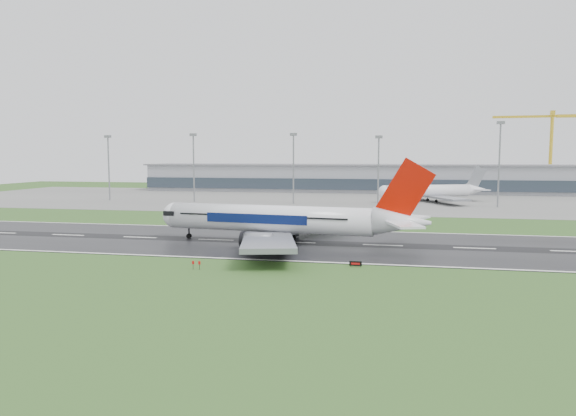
# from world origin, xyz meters

# --- Properties ---
(ground) EXTENTS (520.00, 520.00, 0.00)m
(ground) POSITION_xyz_m (0.00, 0.00, 0.00)
(ground) COLOR #294F1D
(ground) RESTS_ON ground
(runway) EXTENTS (400.00, 45.00, 0.10)m
(runway) POSITION_xyz_m (0.00, 0.00, 0.05)
(runway) COLOR black
(runway) RESTS_ON ground
(apron) EXTENTS (400.00, 130.00, 0.08)m
(apron) POSITION_xyz_m (0.00, 125.00, 0.04)
(apron) COLOR slate
(apron) RESTS_ON ground
(terminal) EXTENTS (240.00, 36.00, 15.00)m
(terminal) POSITION_xyz_m (0.00, 185.00, 7.50)
(terminal) COLOR gray
(terminal) RESTS_ON ground
(main_airliner) EXTENTS (71.15, 68.45, 19.08)m
(main_airliner) POSITION_xyz_m (-1.90, -1.79, 9.64)
(main_airliner) COLOR white
(main_airliner) RESTS_ON runway
(parked_airliner) EXTENTS (68.85, 67.03, 15.58)m
(parked_airliner) POSITION_xyz_m (39.12, 121.29, 7.87)
(parked_airliner) COLOR white
(parked_airliner) RESTS_ON apron
(tower_crane) EXTENTS (46.48, 4.85, 45.69)m
(tower_crane) POSITION_xyz_m (109.50, 200.00, 22.84)
(tower_crane) COLOR gold
(tower_crane) RESTS_ON ground
(runway_sign) EXTENTS (2.30, 0.75, 1.04)m
(runway_sign) POSITION_xyz_m (15.47, -24.34, 0.52)
(runway_sign) COLOR black
(runway_sign) RESTS_ON ground
(floodmast_0) EXTENTS (0.64, 0.64, 28.71)m
(floodmast_0) POSITION_xyz_m (-105.97, 100.00, 14.36)
(floodmast_0) COLOR gray
(floodmast_0) RESTS_ON ground
(floodmast_1) EXTENTS (0.64, 0.64, 29.20)m
(floodmast_1) POSITION_xyz_m (-64.67, 100.00, 14.60)
(floodmast_1) COLOR gray
(floodmast_1) RESTS_ON ground
(floodmast_2) EXTENTS (0.64, 0.64, 28.97)m
(floodmast_2) POSITION_xyz_m (-19.61, 100.00, 14.49)
(floodmast_2) COLOR gray
(floodmast_2) RESTS_ON ground
(floodmast_3) EXTENTS (0.64, 0.64, 27.66)m
(floodmast_3) POSITION_xyz_m (16.18, 100.00, 13.83)
(floodmast_3) COLOR gray
(floodmast_3) RESTS_ON ground
(floodmast_4) EXTENTS (0.64, 0.64, 32.90)m
(floodmast_4) POSITION_xyz_m (63.34, 100.00, 16.45)
(floodmast_4) COLOR gray
(floodmast_4) RESTS_ON ground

